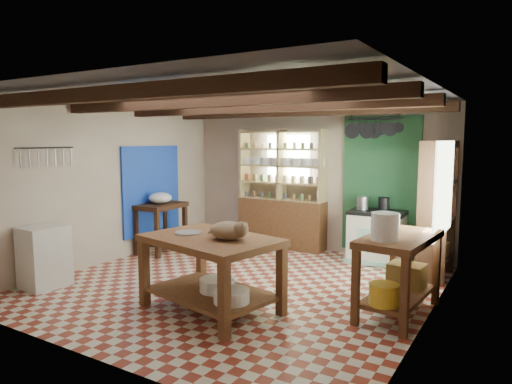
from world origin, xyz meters
The scene contains 30 objects.
floor centered at (0.00, 0.00, -0.01)m, with size 5.00×5.00×0.02m, color maroon.
ceiling centered at (0.00, 0.00, 2.60)m, with size 5.00×5.00×0.02m, color #414045.
wall_back centered at (0.00, 2.50, 1.30)m, with size 5.00×0.04×2.60m, color #B8A594.
wall_front centered at (0.00, -2.50, 1.30)m, with size 5.00×0.04×2.60m, color #B8A594.
wall_left centered at (-2.50, 0.00, 1.30)m, with size 0.04×5.00×2.60m, color #B8A594.
wall_right centered at (2.50, 0.00, 1.30)m, with size 0.04×5.00×2.60m, color #B8A594.
ceiling_beams centered at (0.00, 0.00, 2.48)m, with size 5.00×3.80×0.15m, color #351E12.
blue_wall_patch centered at (-2.47, 0.90, 1.10)m, with size 0.04×1.40×1.60m, color #183EB6.
green_wall_patch centered at (1.25, 2.47, 1.25)m, with size 1.30×0.04×2.30m, color #21542F.
window_back centered at (-0.50, 2.48, 1.70)m, with size 0.90×0.02×0.80m, color white.
window_right centered at (2.48, 1.00, 1.40)m, with size 0.02×1.30×1.20m, color white.
utensil_rail centered at (-2.44, -1.20, 1.78)m, with size 0.06×0.90×0.28m, color black.
pot_rack centered at (1.25, 2.05, 2.18)m, with size 0.86×0.12×0.36m, color black.
shelving_unit centered at (-0.55, 2.31, 1.10)m, with size 1.70×0.34×2.20m, color tan.
tall_rack centered at (2.28, 1.80, 1.00)m, with size 0.40×0.86×2.00m, color #351E12.
work_table centered at (0.25, -0.96, 0.44)m, with size 1.56×1.04×0.88m, color brown.
stove centered at (1.31, 2.15, 0.43)m, with size 0.88×0.59×0.86m, color #EEE9CE.
prep_table centered at (-2.20, 0.83, 0.44)m, with size 0.60×0.87×0.88m, color #351E12.
white_cabinet centered at (-2.22, -1.45, 0.42)m, with size 0.47×0.56×0.85m, color silver.
right_counter centered at (2.18, 0.06, 0.47)m, with size 0.65×1.30×0.93m, color brown.
cat centered at (0.51, -0.96, 0.99)m, with size 0.45×0.35×0.21m, color #896C50.
steel_tray centered at (-0.10, -0.94, 0.89)m, with size 0.33×0.33×0.02m, color #A6A5AD.
basin_large centered at (0.31, -0.92, 0.31)m, with size 0.42×0.42×0.15m, color silver.
basin_small centered at (0.67, -1.15, 0.30)m, with size 0.40×0.40×0.14m, color silver.
kettle_left centered at (1.06, 2.14, 0.97)m, with size 0.19×0.19×0.22m, color #A6A5AD.
kettle_right centered at (1.41, 2.15, 0.97)m, with size 0.18×0.18×0.22m, color black.
enamel_bowl centered at (-2.20, 0.83, 0.98)m, with size 0.41×0.41×0.20m, color silver.
white_bucket centered at (2.10, -0.29, 1.08)m, with size 0.30×0.30×0.30m, color silver.
wicker_basket centered at (2.21, 0.35, 0.39)m, with size 0.41×0.32×0.28m, color olive.
yellow_tub centered at (2.14, -0.39, 0.36)m, with size 0.32×0.32×0.23m, color gold.
Camera 1 is at (3.42, -5.15, 2.02)m, focal length 32.00 mm.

